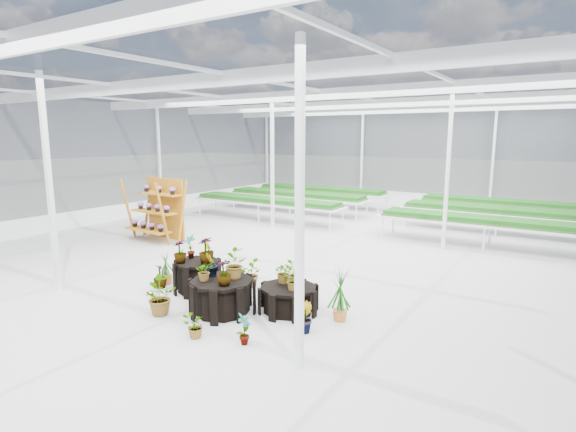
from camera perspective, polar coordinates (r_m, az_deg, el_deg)
The scene contains 10 objects.
ground_plane at distance 11.35m, azimuth -1.01°, elevation -6.44°, with size 24.00×24.00×0.00m, color gray.
greenhouse_shell at distance 10.92m, azimuth -1.05°, elevation 4.96°, with size 18.00×24.00×4.50m, color white, non-canonical shape.
steel_frame at distance 10.92m, azimuth -1.05°, elevation 4.96°, with size 18.00×24.00×4.50m, color silver, non-canonical shape.
nursery_benches at distance 17.55m, azimuth 12.18°, elevation 0.64°, with size 16.00×7.00×0.84m, color silver, non-canonical shape.
plinth_tall at distance 9.67m, azimuth -11.41°, elevation -7.52°, with size 0.97×0.97×0.66m, color black.
plinth_mid at distance 8.49m, azimuth -8.36°, elevation -10.06°, with size 1.20×1.20×0.63m, color black.
plinth_low at distance 8.47m, azimuth 0.04°, elevation -10.50°, with size 1.10×1.10×0.49m, color black.
shelf_rack at distance 14.60m, azimuth -16.56°, elevation 0.75°, with size 1.83×0.97×1.93m, color #9B5F12, non-canonical shape.
bird_table at distance 15.49m, azimuth -16.39°, elevation 0.77°, with size 0.40×0.40×1.66m, color tan, non-canonical shape.
nursery_plants at distance 8.91m, azimuth -8.17°, elevation -7.70°, with size 4.55×3.09×1.23m.
Camera 1 is at (6.06, -9.04, 3.22)m, focal length 28.00 mm.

